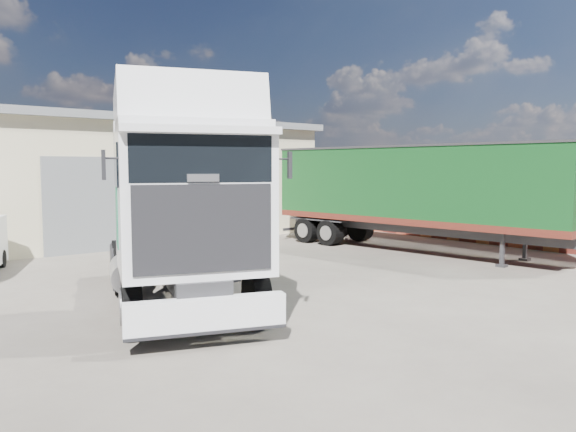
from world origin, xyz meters
TOP-DOWN VIEW (x-y plane):
  - ground at (0.00, 0.00)m, footprint 120.00×120.00m
  - brick_boundary_wall at (11.50, 6.00)m, footprint 0.35×26.00m
  - tractor_unit at (-3.93, -0.20)m, footprint 5.21×7.82m
  - box_trailer at (7.40, 2.59)m, footprint 3.73×12.26m

SIDE VIEW (x-z plane):
  - ground at x=0.00m, z-range 0.00..0.00m
  - brick_boundary_wall at x=11.50m, z-range 0.00..2.50m
  - tractor_unit at x=-3.93m, z-range -0.40..4.61m
  - box_trailer at x=7.40m, z-range 0.44..4.45m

